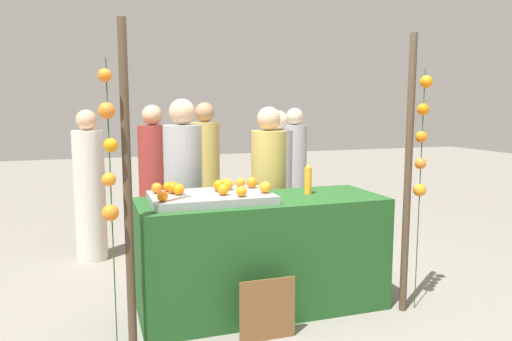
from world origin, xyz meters
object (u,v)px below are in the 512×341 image
(orange_1, at_px, (252,182))
(chalkboard_sign, at_px, (267,310))
(stall_counter, at_px, (262,254))
(orange_0, at_px, (173,187))
(vendor_right, at_px, (269,200))
(juice_bottle, at_px, (308,181))
(vendor_left, at_px, (184,201))

(orange_1, height_order, chalkboard_sign, orange_1)
(stall_counter, distance_m, orange_0, 0.88)
(orange_1, relative_size, vendor_right, 0.06)
(juice_bottle, bearing_deg, orange_1, 168.25)
(orange_1, relative_size, chalkboard_sign, 0.20)
(juice_bottle, bearing_deg, vendor_left, 146.02)
(stall_counter, bearing_deg, orange_1, 102.64)
(stall_counter, distance_m, orange_1, 0.57)
(orange_1, xyz_separation_m, vendor_left, (-0.46, 0.52, -0.22))
(stall_counter, relative_size, orange_1, 21.74)
(orange_1, bearing_deg, stall_counter, -77.36)
(orange_0, relative_size, vendor_right, 0.06)
(stall_counter, xyz_separation_m, juice_bottle, (0.42, 0.06, 0.56))
(vendor_left, xyz_separation_m, vendor_right, (0.78, -0.04, -0.03))
(chalkboard_sign, bearing_deg, stall_counter, 74.43)
(orange_0, relative_size, vendor_left, 0.05)
(juice_bottle, distance_m, chalkboard_sign, 1.13)
(stall_counter, bearing_deg, juice_bottle, 7.94)
(juice_bottle, bearing_deg, orange_0, 177.61)
(stall_counter, height_order, orange_0, orange_0)
(vendor_left, bearing_deg, orange_0, -107.42)
(chalkboard_sign, bearing_deg, vendor_left, 106.33)
(juice_bottle, height_order, chalkboard_sign, juice_bottle)
(chalkboard_sign, distance_m, vendor_right, 1.34)
(vendor_left, bearing_deg, stall_counter, -53.63)
(juice_bottle, distance_m, vendor_right, 0.64)
(juice_bottle, relative_size, vendor_right, 0.15)
(orange_0, distance_m, vendor_left, 0.64)
(orange_0, distance_m, juice_bottle, 1.09)
(chalkboard_sign, height_order, vendor_left, vendor_left)
(orange_0, distance_m, chalkboard_sign, 1.14)
(juice_bottle, height_order, vendor_right, vendor_right)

